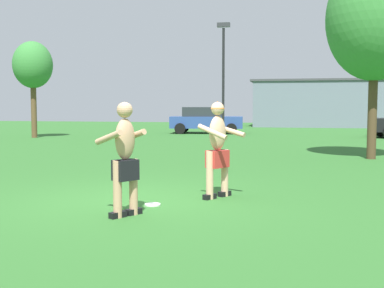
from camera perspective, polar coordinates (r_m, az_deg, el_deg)
ground_plane at (r=8.49m, az=-7.08°, el=-6.73°), size 80.00×80.00×0.00m
player_with_cap at (r=8.65m, az=3.05°, el=-0.09°), size 0.84×0.74×1.73m
player_in_black at (r=7.26m, az=-7.91°, el=-1.45°), size 0.78×0.77×1.71m
frisbee at (r=8.13m, az=-4.67°, el=-7.12°), size 0.27×0.27×0.03m
car_blue_near_post at (r=29.17m, az=1.65°, el=2.88°), size 4.45×2.36×1.58m
lamp_post at (r=23.07m, az=3.71°, el=8.86°), size 0.60×0.24×5.52m
outbuilding_behind_lot at (r=40.19m, az=15.77°, el=4.63°), size 12.06×5.39×3.70m
tree_right_field at (r=26.54m, az=-18.25°, el=8.73°), size 2.02×2.02×4.96m
tree_behind_players at (r=16.21m, az=20.75°, el=13.60°), size 2.94×2.94×6.21m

